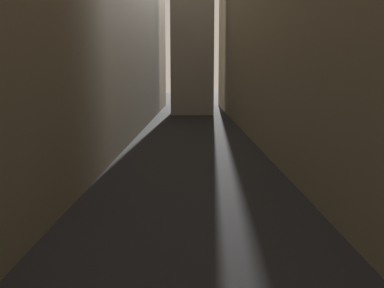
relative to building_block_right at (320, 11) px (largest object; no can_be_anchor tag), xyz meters
name	(u,v)px	position (x,y,z in m)	size (l,w,h in m)	color
ground_plane	(191,146)	(-11.02, -2.00, -11.40)	(264.00, 264.00, 0.00)	#232326
building_block_left	(65,6)	(-21.86, 0.00, 0.38)	(10.68, 108.00, 23.56)	gray
building_block_right	(320,11)	(0.00, 0.00, 0.00)	(11.05, 108.00, 22.80)	gray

